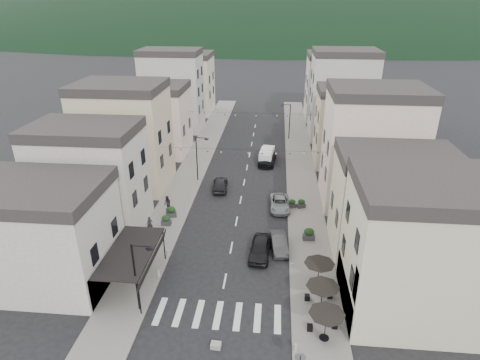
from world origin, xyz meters
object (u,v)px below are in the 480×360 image
object	(u,v)px
pedestrian_a	(150,224)
parked_car_a	(260,249)
parked_car_b	(279,243)
parked_car_e	(220,184)
parked_car_d	(267,158)
pedestrian_b	(168,203)
delivery_van	(267,156)
parked_car_c	(280,203)

from	to	relation	value
pedestrian_a	parked_car_a	bearing A→B (deg)	-34.69
parked_car_b	parked_car_e	size ratio (longest dim) A/B	0.92
parked_car_e	parked_car_d	bearing A→B (deg)	-125.62
parked_car_a	parked_car_e	size ratio (longest dim) A/B	1.04
parked_car_d	pedestrian_a	xyz separation A→B (m)	(-11.36, -19.89, 0.10)
pedestrian_b	parked_car_b	bearing A→B (deg)	13.69
parked_car_a	pedestrian_a	world-z (taller)	pedestrian_a
pedestrian_a	delivery_van	bearing A→B (deg)	41.47
parked_car_a	delivery_van	bearing A→B (deg)	93.75
parked_car_d	pedestrian_b	xyz separation A→B (m)	(-10.67, -15.50, 0.18)
parked_car_b	parked_car_c	bearing A→B (deg)	82.19
parked_car_e	parked_car_c	bearing A→B (deg)	145.20
parked_car_a	parked_car_e	distance (m)	14.75
parked_car_a	pedestrian_a	size ratio (longest dim) A/B	2.86
parked_car_d	pedestrian_b	world-z (taller)	pedestrian_b
pedestrian_a	parked_car_d	bearing A→B (deg)	40.93
parked_car_d	parked_car_b	bearing A→B (deg)	-80.99
parked_car_c	pedestrian_b	xyz separation A→B (m)	(-12.47, -1.86, 0.36)
parked_car_d	delivery_van	xyz separation A→B (m)	(-0.09, 0.28, 0.22)
parked_car_a	pedestrian_a	bearing A→B (deg)	168.16
parked_car_a	parked_car_b	world-z (taller)	parked_car_a
parked_car_b	parked_car_d	distance (m)	21.83
parked_car_b	pedestrian_b	world-z (taller)	pedestrian_b
parked_car_c	delivery_van	xyz separation A→B (m)	(-1.89, 13.92, 0.40)
parked_car_a	parked_car_c	bearing A→B (deg)	82.65
parked_car_a	pedestrian_b	bearing A→B (deg)	148.40
parked_car_e	parked_car_b	bearing A→B (deg)	115.91
parked_car_c	parked_car_e	bearing A→B (deg)	147.41
parked_car_e	pedestrian_b	size ratio (longest dim) A/B	2.48
parked_car_e	delivery_van	bearing A→B (deg)	-124.48
parked_car_c	parked_car_d	bearing A→B (deg)	95.01
parked_car_e	pedestrian_a	world-z (taller)	pedestrian_a
parked_car_d	parked_car_e	bearing A→B (deg)	-116.47
parked_car_c	pedestrian_b	bearing A→B (deg)	-174.02
delivery_van	pedestrian_b	size ratio (longest dim) A/B	2.59
parked_car_c	delivery_van	world-z (taller)	delivery_van
parked_car_d	pedestrian_a	distance (m)	22.90
delivery_van	pedestrian_b	world-z (taller)	delivery_van
parked_car_a	parked_car_d	size ratio (longest dim) A/B	0.81
delivery_van	pedestrian_b	bearing A→B (deg)	-117.62
parked_car_e	delivery_van	xyz separation A→B (m)	(5.51, 9.63, 0.29)
parked_car_a	parked_car_b	bearing A→B (deg)	39.06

